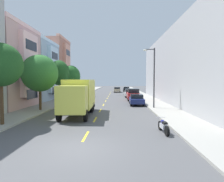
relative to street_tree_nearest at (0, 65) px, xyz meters
The scene contains 21 objects.
ground_plane 26.74m from the street_tree_nearest, 75.96° to the left, with size 160.00×160.00×0.00m, color #4C4C4F.
sidewalk_left 24.00m from the street_tree_nearest, 91.70° to the left, with size 3.20×120.00×0.14m, color #99968E.
sidewalk_right 27.52m from the street_tree_nearest, 60.23° to the left, with size 3.20×120.00×0.14m, color #99968E.
lane_centerline_dashes 21.54m from the street_tree_nearest, 72.34° to the left, with size 0.14×47.20×0.01m.
townhouse_third_powder_blue 20.03m from the street_tree_nearest, 116.97° to the left, with size 14.39×8.46×9.66m.
townhouse_fourth_terracotta 28.06m from the street_tree_nearest, 108.97° to the left, with size 14.44×8.46×11.81m.
apartment_block_opposite 25.45m from the street_tree_nearest, 37.81° to the left, with size 10.00×36.00×10.19m, color #A8A8AD.
street_tree_nearest is the anchor object (origin of this frame).
street_tree_second 7.08m from the street_tree_nearest, 90.00° to the left, with size 3.84×3.84×5.86m.
street_tree_third 14.15m from the street_tree_nearest, 90.00° to the left, with size 2.84×2.84×5.99m.
street_tree_farthest 21.22m from the street_tree_nearest, 90.00° to the left, with size 3.33×3.33×5.79m.
street_lamp 15.37m from the street_tree_nearest, 36.53° to the left, with size 1.35×0.28×6.85m.
delivery_box_truck 7.16m from the street_tree_nearest, 46.91° to the left, with size 2.56×7.73×3.36m.
parked_sedan_charcoal 32.56m from the street_tree_nearest, 70.40° to the left, with size 1.87×4.53×1.43m.
parked_sedan_navy 17.06m from the street_tree_nearest, 49.54° to the left, with size 1.89×4.54×1.43m.
parked_hatchback_white 27.14m from the street_tree_nearest, 66.75° to the left, with size 1.77×4.01×1.50m.
parked_suv_red 22.04m from the street_tree_nearest, 60.05° to the left, with size 1.97×4.81×1.93m.
parked_sedan_black 45.84m from the street_tree_nearest, 76.20° to the left, with size 1.85×4.52×1.43m.
parked_pickup_teal 24.09m from the street_tree_nearest, 84.92° to the left, with size 2.01×5.31×1.73m.
moving_champagne_sedan 42.19m from the street_tree_nearest, 78.75° to the left, with size 1.80×4.50×1.43m.
parked_motorcycle 11.93m from the street_tree_nearest, ahead, with size 0.62×2.05×0.90m.
Camera 1 is at (1.87, -9.47, 3.28)m, focal length 31.84 mm.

